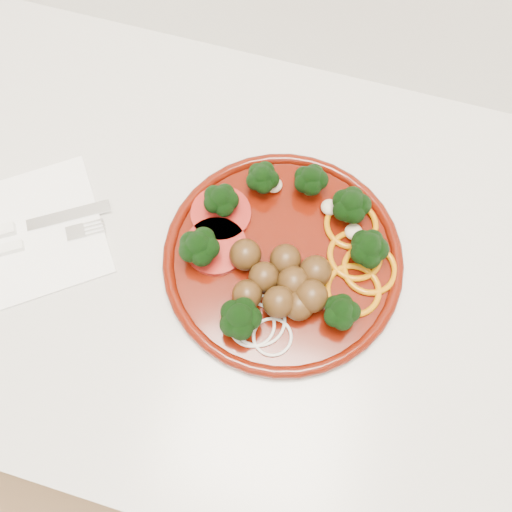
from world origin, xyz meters
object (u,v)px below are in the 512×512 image
(fork, at_px, (10,248))
(napkin, at_px, (31,233))
(plate, at_px, (287,255))
(knife, at_px, (10,229))

(fork, bearing_deg, napkin, 33.31)
(plate, height_order, napkin, plate)
(napkin, height_order, knife, knife)
(plate, distance_m, napkin, 0.31)
(napkin, bearing_deg, plate, 9.75)
(napkin, xyz_separation_m, knife, (-0.02, -0.00, 0.01))
(napkin, distance_m, fork, 0.03)
(knife, bearing_deg, fork, -97.00)
(plate, height_order, fork, plate)
(plate, relative_size, knife, 1.69)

